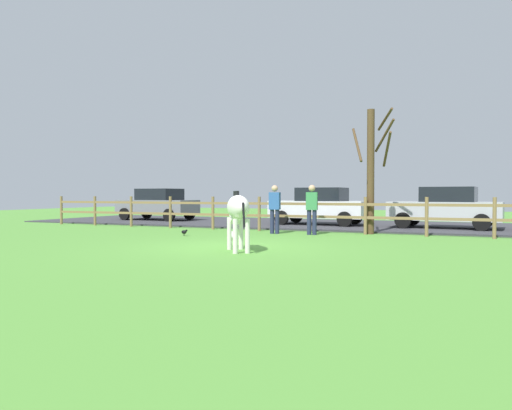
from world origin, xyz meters
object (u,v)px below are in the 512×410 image
at_px(zebra, 237,212).
at_px(parked_car_grey, 158,204).
at_px(parked_car_white, 320,206).
at_px(bare_tree, 372,167).
at_px(visitor_left_of_tree, 275,207).
at_px(crow_on_grass, 184,232).
at_px(parked_car_silver, 445,207).
at_px(visitor_right_of_tree, 312,207).

xyz_separation_m(zebra, parked_car_grey, (-9.15, 9.75, -0.08)).
bearing_deg(parked_car_white, zebra, -85.66).
bearing_deg(parked_car_grey, bare_tree, -18.26).
relative_size(parked_car_white, visitor_left_of_tree, 2.48).
bearing_deg(crow_on_grass, parked_car_grey, 130.64).
xyz_separation_m(parked_car_silver, visitor_left_of_tree, (-5.22, -4.43, 0.06)).
height_order(zebra, parked_car_silver, parked_car_silver).
height_order(parked_car_white, visitor_right_of_tree, visitor_right_of_tree).
bearing_deg(zebra, visitor_left_of_tree, 101.29).
bearing_deg(parked_car_grey, visitor_left_of_tree, -30.67).
bearing_deg(bare_tree, zebra, -108.62).
distance_m(zebra, parked_car_grey, 13.37).
relative_size(zebra, visitor_right_of_tree, 1.00).
xyz_separation_m(parked_car_grey, visitor_left_of_tree, (8.17, -4.84, 0.06)).
bearing_deg(visitor_right_of_tree, parked_car_white, 102.82).
relative_size(parked_car_grey, visitor_right_of_tree, 2.48).
bearing_deg(parked_car_white, parked_car_silver, -1.34).
xyz_separation_m(zebra, parked_car_white, (-0.72, 9.45, -0.08)).
xyz_separation_m(bare_tree, parked_car_white, (-2.76, 3.39, -1.39)).
bearing_deg(bare_tree, parked_car_white, 129.15).
relative_size(zebra, parked_car_white, 0.40).
xyz_separation_m(crow_on_grass, parked_car_white, (2.62, 6.47, 0.72)).
relative_size(parked_car_white, visitor_right_of_tree, 2.48).
bearing_deg(visitor_right_of_tree, visitor_left_of_tree, -176.16).
bearing_deg(visitor_left_of_tree, crow_on_grass, -140.84).
distance_m(bare_tree, visitor_right_of_tree, 2.44).
distance_m(zebra, crow_on_grass, 4.55).
bearing_deg(parked_car_white, visitor_right_of_tree, -77.18).
relative_size(bare_tree, zebra, 2.53).
height_order(bare_tree, parked_car_white, bare_tree).
bearing_deg(visitor_left_of_tree, parked_car_white, 86.69).
relative_size(crow_on_grass, parked_car_grey, 0.05).
distance_m(parked_car_silver, visitor_right_of_tree, 5.86).
bearing_deg(zebra, parked_car_white, 94.34).
bearing_deg(parked_car_silver, parked_car_white, 178.66).
xyz_separation_m(bare_tree, parked_car_grey, (-11.19, 3.69, -1.39)).
relative_size(zebra, parked_car_grey, 0.40).
height_order(zebra, visitor_left_of_tree, visitor_left_of_tree).
bearing_deg(zebra, visitor_right_of_tree, 86.60).
bearing_deg(visitor_right_of_tree, zebra, -93.40).
relative_size(bare_tree, parked_car_silver, 1.00).
distance_m(parked_car_white, visitor_right_of_tree, 4.57).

